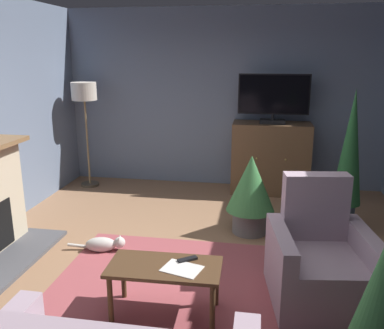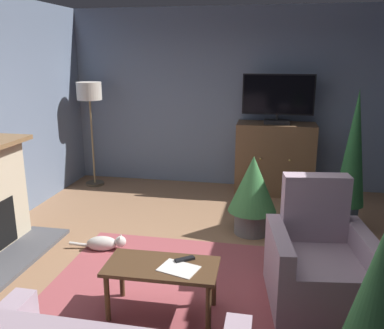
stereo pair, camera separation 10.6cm
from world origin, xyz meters
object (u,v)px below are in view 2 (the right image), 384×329
tv_remote (185,259)px  potted_plant_tall_palm_by_window (253,191)px  potted_plant_small_fern_corner (378,316)px  floor_lamp (90,100)px  armchair_near_window (319,264)px  coffee_table (162,272)px  potted_plant_leafy_by_curtain (353,158)px  cat (105,243)px  television (278,98)px  tv_cabinet (275,160)px  folded_newspaper (179,269)px

tv_remote → potted_plant_tall_palm_by_window: bearing=38.1°
potted_plant_small_fern_corner → potted_plant_tall_palm_by_window: size_ratio=1.37×
potted_plant_tall_palm_by_window → floor_lamp: 3.13m
tv_remote → armchair_near_window: 1.18m
coffee_table → potted_plant_leafy_by_curtain: bearing=48.1°
cat → television: bearing=51.8°
floor_lamp → tv_remote: bearing=-54.5°
television → cat: bearing=-128.2°
tv_cabinet → television: (-0.00, -0.05, 0.96)m
potted_plant_leafy_by_curtain → floor_lamp: (-3.78, 1.22, 0.46)m
tv_remote → cat: tv_remote is taller
potted_plant_small_fern_corner → potted_plant_leafy_by_curtain: bearing=83.5°
television → armchair_near_window: television is taller
floor_lamp → potted_plant_tall_palm_by_window: bearing=-28.0°
coffee_table → folded_newspaper: bearing=-12.6°
coffee_table → folded_newspaper: 0.17m
potted_plant_small_fern_corner → cat: (-2.37, 1.78, -0.64)m
coffee_table → tv_remote: tv_remote is taller
coffee_table → potted_plant_leafy_by_curtain: 2.69m
potted_plant_leafy_by_curtain → cat: 2.98m
potted_plant_tall_palm_by_window → cat: bearing=-153.4°
potted_plant_tall_palm_by_window → potted_plant_leafy_by_curtain: (1.12, 0.19, 0.41)m
potted_plant_leafy_by_curtain → folded_newspaper: bearing=-128.9°
folded_newspaper → potted_plant_leafy_by_curtain: bearing=67.2°
coffee_table → cat: bearing=133.3°
tv_cabinet → cat: 3.02m
folded_newspaper → tv_cabinet: bearing=93.7°
potted_plant_small_fern_corner → cat: potted_plant_small_fern_corner is taller
potted_plant_leafy_by_curtain → tv_remote: bearing=-130.7°
potted_plant_leafy_by_curtain → cat: potted_plant_leafy_by_curtain is taller
potted_plant_small_fern_corner → potted_plant_leafy_by_curtain: size_ratio=0.76×
floor_lamp → potted_plant_small_fern_corner: bearing=-49.0°
coffee_table → tv_remote: bearing=33.0°
potted_plant_tall_palm_by_window → potted_plant_leafy_by_curtain: size_ratio=0.55×
folded_newspaper → potted_plant_leafy_by_curtain: potted_plant_leafy_by_curtain is taller
folded_newspaper → armchair_near_window: 1.24m
potted_plant_tall_palm_by_window → armchair_near_window: bearing=-63.6°
potted_plant_small_fern_corner → cat: bearing=143.1°
coffee_table → cat: coffee_table is taller
television → cat: 3.26m
television → cat: size_ratio=1.60×
coffee_table → armchair_near_window: (1.28, 0.47, -0.05)m
potted_plant_small_fern_corner → cat: size_ratio=2.03×
tv_remote → floor_lamp: bearing=89.4°
tv_cabinet → tv_remote: (-0.72, -3.24, -0.06)m
potted_plant_small_fern_corner → cat: 3.04m
tv_cabinet → potted_plant_leafy_by_curtain: potted_plant_leafy_by_curtain is taller
armchair_near_window → folded_newspaper: bearing=-156.2°
coffee_table → potted_plant_tall_palm_by_window: potted_plant_tall_palm_by_window is taller
tv_remote → floor_lamp: (-2.19, 3.07, 0.95)m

